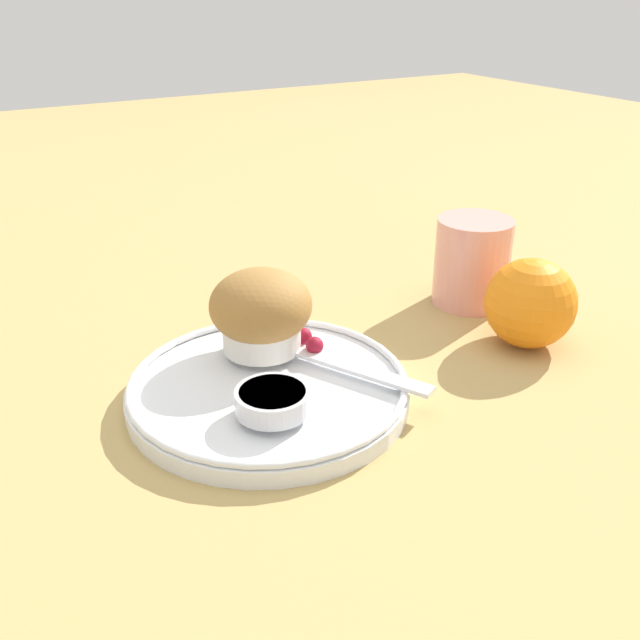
{
  "coord_description": "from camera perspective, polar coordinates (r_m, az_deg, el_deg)",
  "views": [
    {
      "loc": [
        0.46,
        -0.21,
        0.31
      ],
      "look_at": [
        0.01,
        0.05,
        0.06
      ],
      "focal_mm": 40.0,
      "sensor_mm": 36.0,
      "label": 1
    }
  ],
  "objects": [
    {
      "name": "ground_plane",
      "position": [
        0.59,
        -4.8,
        -5.59
      ],
      "size": [
        3.0,
        3.0,
        0.0
      ],
      "primitive_type": "plane",
      "color": "tan"
    },
    {
      "name": "plate",
      "position": [
        0.57,
        -4.03,
        -5.45
      ],
      "size": [
        0.23,
        0.23,
        0.02
      ],
      "color": "white",
      "rests_on": "ground_plane"
    },
    {
      "name": "muffin",
      "position": [
        0.6,
        -4.74,
        0.67
      ],
      "size": [
        0.09,
        0.09,
        0.07
      ],
      "color": "silver",
      "rests_on": "plate"
    },
    {
      "name": "cream_ramekin",
      "position": [
        0.52,
        -3.82,
        -6.36
      ],
      "size": [
        0.06,
        0.06,
        0.02
      ],
      "color": "silver",
      "rests_on": "plate"
    },
    {
      "name": "berry_pair",
      "position": [
        0.61,
        -1.01,
        -1.58
      ],
      "size": [
        0.03,
        0.02,
        0.02
      ],
      "color": "maroon",
      "rests_on": "plate"
    },
    {
      "name": "butter_knife",
      "position": [
        0.58,
        1.22,
        -3.4
      ],
      "size": [
        0.16,
        0.09,
        0.0
      ],
      "rotation": [
        0.0,
        0.0,
        0.47
      ],
      "color": "silver",
      "rests_on": "plate"
    },
    {
      "name": "orange_fruit",
      "position": [
        0.67,
        16.47,
        1.3
      ],
      "size": [
        0.08,
        0.08,
        0.08
      ],
      "color": "orange",
      "rests_on": "ground_plane"
    },
    {
      "name": "juice_glass",
      "position": [
        0.74,
        12.07,
        4.58
      ],
      "size": [
        0.08,
        0.08,
        0.09
      ],
      "color": "#E5998C",
      "rests_on": "ground_plane"
    }
  ]
}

